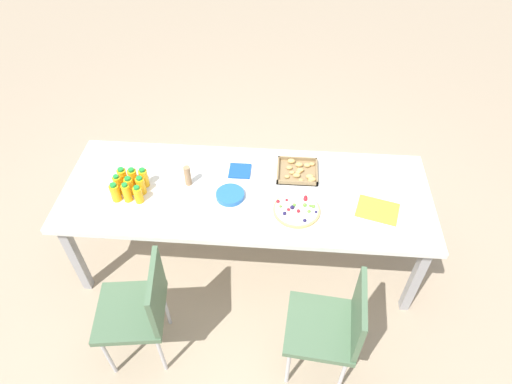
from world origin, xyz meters
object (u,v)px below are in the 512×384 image
(juice_bottle_6, at_px, (123,177))
(juice_bottle_7, at_px, (133,177))
(plate_stack, at_px, (230,195))
(chair_near_right, at_px, (334,325))
(napkin_stack, at_px, (240,171))
(juice_bottle_2, at_px, (138,195))
(juice_bottle_5, at_px, (141,186))
(paper_folder, at_px, (377,210))
(juice_bottle_4, at_px, (130,186))
(snack_tray, at_px, (299,171))
(juice_bottle_8, at_px, (144,177))
(party_table, at_px, (246,196))
(fruit_pizza, at_px, (297,209))
(chair_near_left, at_px, (141,307))
(juice_bottle_3, at_px, (118,185))
(juice_bottle_1, at_px, (127,193))
(juice_bottle_0, at_px, (115,192))
(cardboard_tube, at_px, (188,176))

(juice_bottle_6, distance_m, juice_bottle_7, 0.07)
(plate_stack, bearing_deg, chair_near_right, -48.02)
(juice_bottle_7, relative_size, napkin_stack, 0.94)
(napkin_stack, bearing_deg, juice_bottle_2, -151.84)
(juice_bottle_5, xyz_separation_m, paper_folder, (1.54, -0.04, -0.06))
(juice_bottle_4, relative_size, snack_tray, 0.49)
(chair_near_right, distance_m, juice_bottle_8, 1.53)
(party_table, distance_m, juice_bottle_6, 0.84)
(juice_bottle_5, height_order, plate_stack, juice_bottle_5)
(juice_bottle_6, xyz_separation_m, fruit_pizza, (1.17, -0.16, -0.05))
(chair_near_left, distance_m, juice_bottle_6, 0.88)
(paper_folder, bearing_deg, juice_bottle_4, 178.75)
(party_table, relative_size, chair_near_right, 2.96)
(juice_bottle_3, height_order, napkin_stack, juice_bottle_3)
(juice_bottle_2, bearing_deg, juice_bottle_6, 133.43)
(party_table, relative_size, snack_tray, 8.77)
(party_table, bearing_deg, paper_folder, -7.69)
(juice_bottle_5, relative_size, juice_bottle_6, 0.99)
(juice_bottle_5, height_order, juice_bottle_8, juice_bottle_8)
(juice_bottle_2, bearing_deg, juice_bottle_1, 176.40)
(juice_bottle_2, bearing_deg, chair_near_left, -78.54)
(juice_bottle_1, relative_size, plate_stack, 0.78)
(juice_bottle_1, distance_m, napkin_stack, 0.77)
(juice_bottle_7, xyz_separation_m, napkin_stack, (0.70, 0.18, -0.06))
(snack_tray, distance_m, napkin_stack, 0.41)
(juice_bottle_5, distance_m, plate_stack, 0.59)
(juice_bottle_5, bearing_deg, snack_tray, 14.66)
(juice_bottle_0, height_order, juice_bottle_3, juice_bottle_3)
(snack_tray, bearing_deg, juice_bottle_0, -163.71)
(fruit_pizza, xyz_separation_m, plate_stack, (-0.44, 0.09, 0.00))
(napkin_stack, height_order, cardboard_tube, cardboard_tube)
(juice_bottle_2, height_order, cardboard_tube, cardboard_tube)
(juice_bottle_4, height_order, juice_bottle_8, juice_bottle_8)
(chair_near_right, bearing_deg, juice_bottle_5, 64.59)
(juice_bottle_3, distance_m, juice_bottle_8, 0.17)
(party_table, bearing_deg, juice_bottle_7, 179.88)
(juice_bottle_7, height_order, paper_folder, juice_bottle_7)
(chair_near_right, relative_size, snack_tray, 2.96)
(napkin_stack, xyz_separation_m, paper_folder, (0.92, -0.30, -0.00))
(plate_stack, relative_size, napkin_stack, 1.25)
(party_table, height_order, juice_bottle_4, juice_bottle_4)
(juice_bottle_0, height_order, juice_bottle_7, juice_bottle_7)
(juice_bottle_8, bearing_deg, juice_bottle_1, -116.47)
(juice_bottle_8, bearing_deg, juice_bottle_2, -89.57)
(juice_bottle_1, bearing_deg, juice_bottle_8, 63.53)
(juice_bottle_4, bearing_deg, party_table, 6.03)
(juice_bottle_1, xyz_separation_m, juice_bottle_8, (0.07, 0.15, -0.00))
(juice_bottle_1, bearing_deg, juice_bottle_2, -3.60)
(juice_bottle_0, relative_size, paper_folder, 0.53)
(party_table, relative_size, juice_bottle_5, 17.80)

